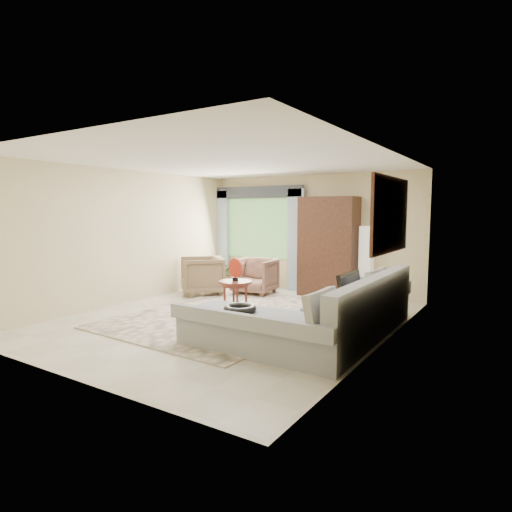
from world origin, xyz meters
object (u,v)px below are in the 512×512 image
Objects in this scene: tv_screen at (350,289)px; armchair_right at (255,276)px; sectional_sofa at (328,320)px; potted_plant at (225,274)px; armoire at (328,247)px; floor_lamp at (366,263)px; coffee_table at (235,296)px; armchair_left at (202,275)px.

armchair_right is (-2.95, 2.12, -0.33)m from tv_screen.
sectional_sofa is 4.91m from potted_plant.
armoire is (2.72, -0.01, 0.79)m from potted_plant.
floor_lamp is (3.52, 0.05, 0.49)m from potted_plant.
potted_plant is 3.56m from floor_lamp.
sectional_sofa is 4.68× the size of tv_screen.
sectional_sofa is at bearing -150.35° from tv_screen.
coffee_table is 1.85m from armchair_right.
tv_screen is 1.43× the size of potted_plant.
armchair_right is at bearing 79.74° from armchair_left.
armoire reaches higher than armchair_left.
armchair_left is at bearing 159.37° from tv_screen.
armchair_right is at bearing -156.69° from armoire.
tv_screen is 0.35× the size of armoire.
coffee_table is (-2.25, 0.41, -0.41)m from tv_screen.
tv_screen reaches higher than potted_plant.
potted_plant is at bearing 149.32° from armchair_left.
armoire is at bearing 118.65° from tv_screen.
armoire is (-1.23, 2.90, 0.77)m from sectional_sofa.
armchair_right is 0.41× the size of armoire.
armoire reaches higher than floor_lamp.
floor_lamp reaches higher than potted_plant.
armchair_left reaches higher than potted_plant.
tv_screen is 0.87× the size of armchair_right.
armchair_right is at bearing 139.70° from sectional_sofa.
coffee_table is 0.68× the size of armchair_right.
tv_screen is 3.65m from armchair_right.
potted_plant is 2.84m from armoire.
tv_screen reaches higher than armchair_left.
sectional_sofa is 2.06m from coffee_table.
armoire is at bearing 16.27° from armchair_right.
coffee_table is 3.06m from potted_plant.
tv_screen is 4.16m from armchair_left.
potted_plant is (-3.96, 2.91, -0.03)m from sectional_sofa.
coffee_table is 0.28× the size of armoire.
sectional_sofa is at bearing 20.67° from armchair_left.
armoire reaches higher than coffee_table.
floor_lamp reaches higher than sectional_sofa.
tv_screen is at bearing -42.78° from armchair_right.
potted_plant is 0.25× the size of armoire.
armchair_left is 1.06× the size of armchair_right.
coffee_table is at bearing 164.22° from sectional_sofa.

